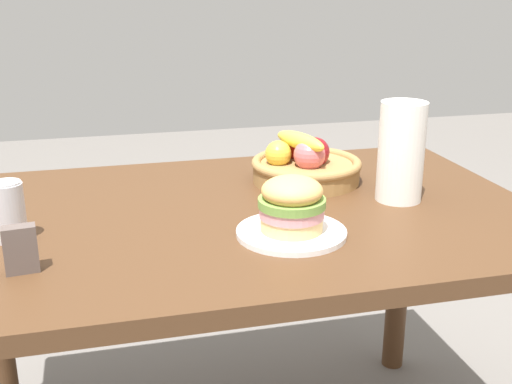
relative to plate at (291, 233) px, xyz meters
The scene contains 7 objects.
dining_table 0.22m from the plate, 113.80° to the left, with size 1.40×0.90×0.75m.
plate is the anchor object (origin of this frame).
sandwich 0.06m from the plate, ahead, with size 0.14×0.14×0.12m.
soda_can 0.58m from the plate, 168.39° to the left, with size 0.07×0.07×0.13m.
fruit_basket 0.38m from the plate, 67.48° to the left, with size 0.29×0.29×0.14m.
paper_towel_roll 0.37m from the plate, 25.81° to the left, with size 0.11×0.11×0.24m, color white.
napkin_holder 0.54m from the plate, behind, with size 0.06×0.03×0.09m, color #594C47.
Camera 1 is at (-0.30, -1.37, 1.27)m, focal length 45.31 mm.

